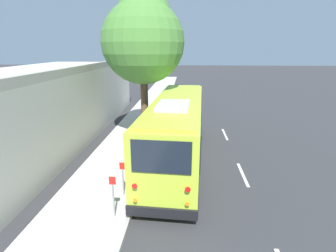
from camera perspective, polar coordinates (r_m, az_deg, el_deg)
The scene contains 12 objects.
ground_plane at distance 14.51m, azimuth 3.11°, elevation -6.64°, with size 160.00×160.00×0.00m, color #333335.
sidewalk_slab at distance 14.90m, azimuth -10.16°, elevation -5.94°, with size 80.00×3.14×0.15m, color beige.
curb_strip at distance 14.60m, azimuth -3.87°, elevation -6.19°, with size 80.00×0.14×0.15m, color #AAA69D.
shuttle_bus at distance 13.65m, azimuth 2.03°, elevation 0.07°, with size 11.50×3.09×3.42m.
parked_sedan_gray at distance 26.64m, azimuth 2.48°, elevation 5.53°, with size 4.27×1.82×1.31m.
parked_sedan_black at distance 32.92m, azimuth 2.71°, elevation 7.61°, with size 4.72×1.80×1.27m.
street_tree at distance 16.49m, azimuth -5.42°, elevation 18.77°, with size 4.92×4.92×9.09m.
sign_post_near at distance 9.33m, azimuth -11.82°, elevation -14.73°, with size 0.06×0.22×1.50m.
sign_post_far at distance 10.53m, azimuth -9.78°, elevation -11.15°, with size 0.06×0.22×1.37m.
building_backdrop at distance 19.61m, azimuth -25.78°, elevation 4.58°, with size 20.81×7.50×4.77m.
lane_stripe_mid at distance 13.06m, azimuth 15.96°, elevation -10.06°, with size 2.40×0.14×0.01m, color silver.
lane_stripe_ahead at distance 18.53m, azimuth 12.28°, elevation -1.77°, with size 2.40×0.14×0.01m, color silver.
Camera 1 is at (-13.34, -0.12, 5.72)m, focal length 28.00 mm.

